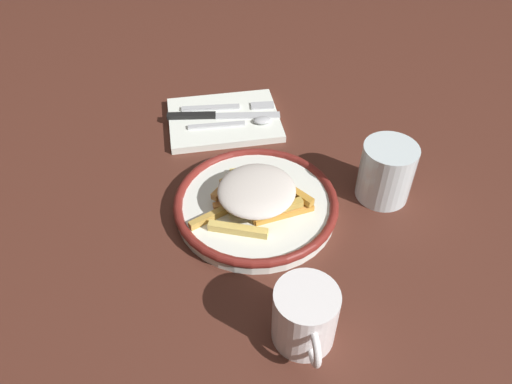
% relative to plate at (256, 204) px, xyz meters
% --- Properties ---
extents(ground_plane, '(2.60, 2.60, 0.00)m').
position_rel_plate_xyz_m(ground_plane, '(0.00, 0.00, -0.01)').
color(ground_plane, '#4F271D').
extents(plate, '(0.25, 0.25, 0.03)m').
position_rel_plate_xyz_m(plate, '(0.00, 0.00, 0.00)').
color(plate, white).
rests_on(plate, ground_plane).
extents(fries_heap, '(0.16, 0.19, 0.04)m').
position_rel_plate_xyz_m(fries_heap, '(0.01, -0.00, 0.03)').
color(fries_heap, '#C08240').
rests_on(fries_heap, plate).
extents(napkin, '(0.16, 0.21, 0.01)m').
position_rel_plate_xyz_m(napkin, '(-0.24, -0.03, -0.01)').
color(napkin, white).
rests_on(napkin, ground_plane).
extents(fork, '(0.03, 0.18, 0.00)m').
position_rel_plate_xyz_m(fork, '(-0.26, -0.01, 0.00)').
color(fork, silver).
rests_on(fork, napkin).
extents(knife, '(0.04, 0.21, 0.01)m').
position_rel_plate_xyz_m(knife, '(-0.24, -0.04, 0.00)').
color(knife, black).
rests_on(knife, napkin).
extents(spoon, '(0.02, 0.15, 0.01)m').
position_rel_plate_xyz_m(spoon, '(-0.21, 0.01, 0.00)').
color(spoon, silver).
rests_on(spoon, napkin).
extents(water_glass, '(0.08, 0.08, 0.09)m').
position_rel_plate_xyz_m(water_glass, '(-0.01, 0.20, 0.03)').
color(water_glass, silver).
rests_on(water_glass, ground_plane).
extents(coffee_mug, '(0.10, 0.08, 0.08)m').
position_rel_plate_xyz_m(coffee_mug, '(0.22, 0.03, 0.03)').
color(coffee_mug, white).
rests_on(coffee_mug, ground_plane).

